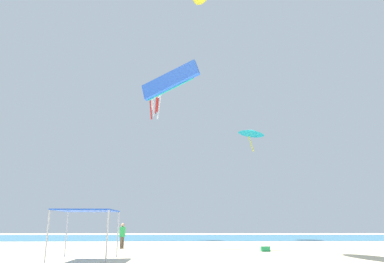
{
  "coord_description": "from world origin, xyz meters",
  "views": [
    {
      "loc": [
        -0.34,
        -20.03,
        1.62
      ],
      "look_at": [
        0.48,
        7.37,
        8.9
      ],
      "focal_mm": 33.11,
      "sensor_mm": 36.0,
      "label": 1
    }
  ],
  "objects_px": {
    "canopy_tent": "(87,213)",
    "kite_delta_teal": "(251,132)",
    "cooler_box": "(265,249)",
    "kite_octopus_white": "(155,95)",
    "person_near_tent": "(122,234)",
    "kite_parafoil_blue": "(170,81)"
  },
  "relations": [
    {
      "from": "person_near_tent",
      "to": "kite_parafoil_blue",
      "type": "distance_m",
      "value": 14.11
    },
    {
      "from": "kite_octopus_white",
      "to": "cooler_box",
      "type": "bearing_deg",
      "value": 58.69
    },
    {
      "from": "person_near_tent",
      "to": "cooler_box",
      "type": "height_order",
      "value": "person_near_tent"
    },
    {
      "from": "cooler_box",
      "to": "kite_delta_teal",
      "type": "xyz_separation_m",
      "value": [
        3.8,
        21.27,
        13.35
      ]
    },
    {
      "from": "kite_parafoil_blue",
      "to": "kite_delta_teal",
      "type": "xyz_separation_m",
      "value": [
        10.28,
        14.74,
        -0.87
      ]
    },
    {
      "from": "cooler_box",
      "to": "kite_octopus_white",
      "type": "xyz_separation_m",
      "value": [
        -9.12,
        22.68,
        18.9
      ]
    },
    {
      "from": "kite_parafoil_blue",
      "to": "kite_delta_teal",
      "type": "bearing_deg",
      "value": -104.62
    },
    {
      "from": "canopy_tent",
      "to": "kite_delta_teal",
      "type": "distance_m",
      "value": 31.98
    },
    {
      "from": "kite_octopus_white",
      "to": "person_near_tent",
      "type": "bearing_deg",
      "value": 35.24
    },
    {
      "from": "kite_parafoil_blue",
      "to": "kite_octopus_white",
      "type": "distance_m",
      "value": 17.02
    },
    {
      "from": "canopy_tent",
      "to": "kite_parafoil_blue",
      "type": "distance_m",
      "value": 17.3
    },
    {
      "from": "canopy_tent",
      "to": "kite_octopus_white",
      "type": "xyz_separation_m",
      "value": [
        0.99,
        27.9,
        16.84
      ]
    },
    {
      "from": "cooler_box",
      "to": "kite_octopus_white",
      "type": "relative_size",
      "value": 0.13
    },
    {
      "from": "person_near_tent",
      "to": "cooler_box",
      "type": "bearing_deg",
      "value": 87.21
    },
    {
      "from": "person_near_tent",
      "to": "kite_parafoil_blue",
      "type": "bearing_deg",
      "value": 151.85
    },
    {
      "from": "kite_delta_teal",
      "to": "person_near_tent",
      "type": "bearing_deg",
      "value": -31.9
    },
    {
      "from": "kite_parafoil_blue",
      "to": "kite_octopus_white",
      "type": "height_order",
      "value": "kite_octopus_white"
    },
    {
      "from": "canopy_tent",
      "to": "kite_octopus_white",
      "type": "bearing_deg",
      "value": 87.96
    },
    {
      "from": "canopy_tent",
      "to": "person_near_tent",
      "type": "distance_m",
      "value": 8.6
    },
    {
      "from": "kite_parafoil_blue",
      "to": "kite_delta_teal",
      "type": "distance_m",
      "value": 17.99
    },
    {
      "from": "cooler_box",
      "to": "kite_parafoil_blue",
      "type": "relative_size",
      "value": 0.1
    },
    {
      "from": "canopy_tent",
      "to": "cooler_box",
      "type": "distance_m",
      "value": 11.57
    }
  ]
}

